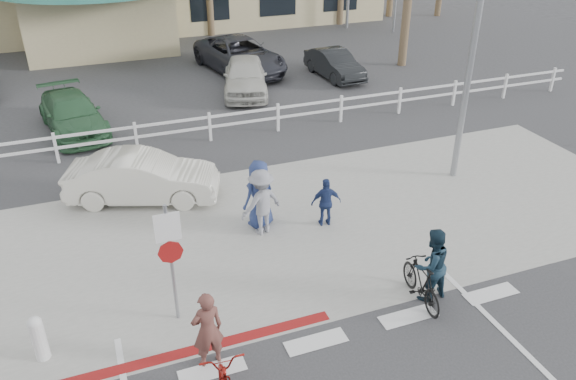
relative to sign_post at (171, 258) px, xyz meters
name	(u,v)px	position (x,y,z in m)	size (l,w,h in m)	color
ground	(329,365)	(2.30, -2.20, -1.45)	(140.00, 140.00, 0.00)	#333335
sidewalk_plaza	(254,235)	(2.30, 2.30, -1.44)	(22.00, 7.00, 0.01)	gray
cross_street	(214,167)	(2.30, 6.30, -1.45)	(40.00, 5.00, 0.01)	#333335
parking_lot	(162,78)	(2.30, 15.80, -1.45)	(50.00, 16.00, 0.01)	#333335
curb_red	(150,362)	(-0.70, -1.00, -1.44)	(7.00, 0.25, 0.02)	maroon
rail_fence	(213,127)	(2.80, 8.30, -0.95)	(29.40, 0.16, 1.00)	silver
sign_post	(171,258)	(0.00, 0.00, 0.00)	(0.50, 0.10, 2.90)	gray
bollard_0	(39,338)	(-2.50, -0.20, -0.97)	(0.26, 0.26, 0.95)	silver
streetlight_0	(477,20)	(8.80, 3.30, 3.05)	(0.60, 2.00, 9.00)	gray
rider_red	(207,330)	(0.31, -1.39, -0.67)	(0.57, 0.38, 1.57)	brown
bike_black	(421,282)	(4.77, -1.24, -0.98)	(0.44, 1.56, 0.94)	black
rider_black	(431,265)	(4.99, -1.19, -0.63)	(0.80, 0.62, 1.64)	#142938
pedestrian_a	(261,202)	(2.55, 2.37, -0.60)	(1.10, 0.63, 1.70)	gray
pedestrian_child	(326,202)	(4.16, 2.14, -0.80)	(0.76, 0.32, 1.29)	navy
pedestrian_b	(259,194)	(2.61, 2.72, -0.56)	(0.87, 0.56, 1.77)	navy
car_white_sedan	(143,178)	(0.08, 5.07, -0.79)	(1.40, 4.01, 1.32)	silver
lot_car_1	(72,114)	(-1.51, 10.78, -0.82)	(1.76, 4.32, 1.25)	#30603B
lot_car_2	(245,76)	(5.22, 12.55, -0.72)	(1.72, 4.27, 1.46)	beige
lot_car_3	(334,64)	(9.50, 13.21, -0.85)	(1.27, 3.65, 1.20)	black
lot_car_5	(240,55)	(5.85, 15.50, -0.69)	(2.52, 5.45, 1.52)	#292A32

